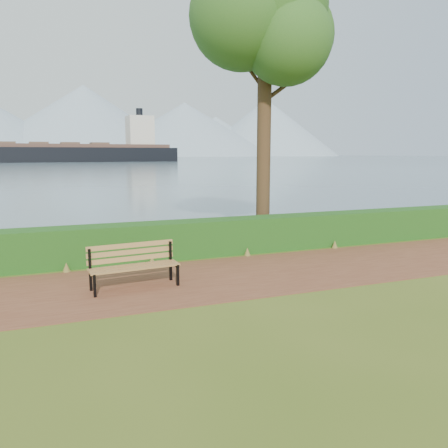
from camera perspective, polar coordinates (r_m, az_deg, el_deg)
name	(u,v)px	position (r m, az deg, el deg)	size (l,w,h in m)	color
ground	(219,281)	(9.93, -0.72, -7.52)	(140.00, 140.00, 0.00)	#465B1A
path	(214,278)	(10.20, -1.29, -7.03)	(40.00, 3.40, 0.01)	brown
hedge	(187,239)	(12.22, -4.86, -1.94)	(32.00, 0.85, 1.00)	#1A4614
water	(65,158)	(268.98, -20.03, 8.08)	(700.00, 510.00, 0.00)	#405A67
mountains	(50,124)	(415.78, -21.80, 12.02)	(585.00, 190.00, 70.00)	#849CB0
bench	(133,263)	(9.58, -11.76, -4.96)	(1.93, 0.74, 0.95)	black
tree	(266,14)	(14.55, 5.45, 25.61)	(4.80, 3.93, 9.38)	#352315
cargo_ship	(85,153)	(152.52, -17.70, 8.84)	(65.83, 15.01, 19.81)	black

